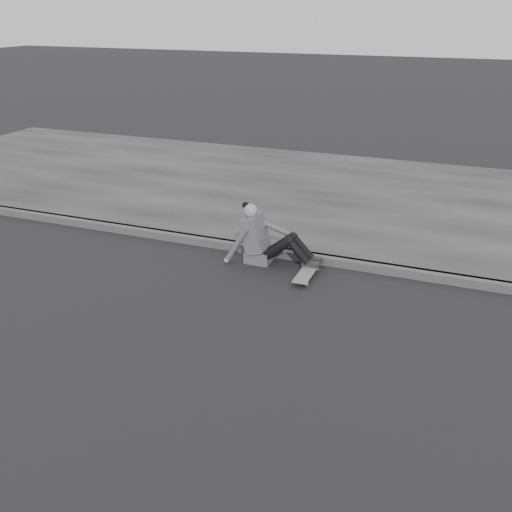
% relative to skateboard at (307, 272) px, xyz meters
% --- Properties ---
extents(ground, '(80.00, 80.00, 0.00)m').
position_rel_skateboard_xyz_m(ground, '(1.60, -2.06, -0.07)').
color(ground, black).
rests_on(ground, ground).
extents(curb, '(24.00, 0.16, 0.12)m').
position_rel_skateboard_xyz_m(curb, '(1.60, 0.52, -0.01)').
color(curb, '#474747').
rests_on(curb, ground).
extents(sidewalk, '(24.00, 6.00, 0.12)m').
position_rel_skateboard_xyz_m(sidewalk, '(1.60, 3.54, -0.01)').
color(sidewalk, '#353535').
rests_on(sidewalk, ground).
extents(skateboard, '(0.20, 0.78, 0.09)m').
position_rel_skateboard_xyz_m(skateboard, '(0.00, 0.00, 0.00)').
color(skateboard, '#9C9C97').
rests_on(skateboard, ground).
extents(seated_woman, '(1.38, 0.46, 0.88)m').
position_rel_skateboard_xyz_m(seated_woman, '(-0.73, 0.25, 0.29)').
color(seated_woman, '#505052').
rests_on(seated_woman, ground).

